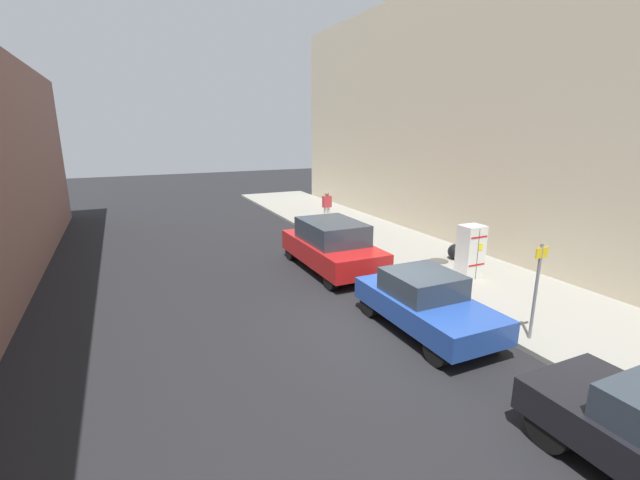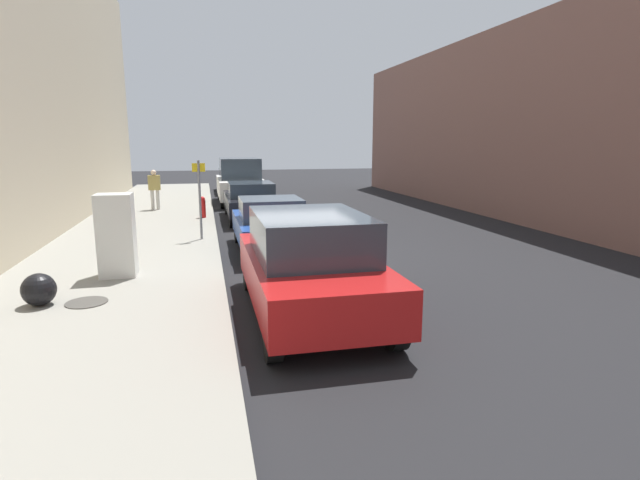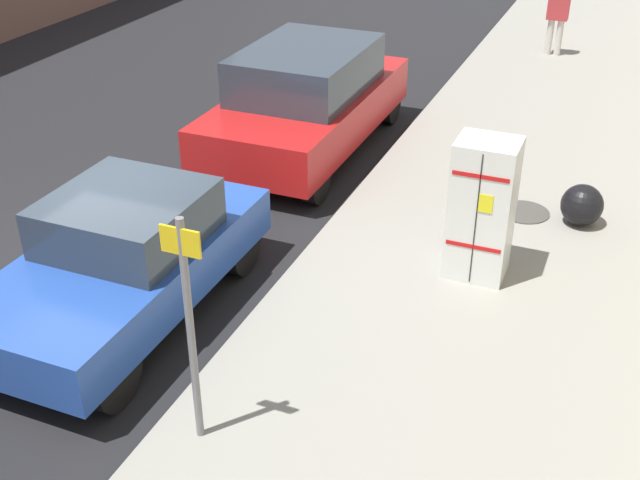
% 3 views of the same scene
% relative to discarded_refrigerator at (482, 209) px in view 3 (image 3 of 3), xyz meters
% --- Properties ---
extents(ground_plane, '(80.00, 80.00, 0.00)m').
position_rel_discarded_refrigerator_xyz_m(ground_plane, '(4.14, 1.69, -0.98)').
color(ground_plane, black).
extents(sidewalk_slab, '(4.58, 44.00, 0.12)m').
position_rel_discarded_refrigerator_xyz_m(sidewalk_slab, '(-0.16, 1.69, -0.92)').
color(sidewalk_slab, gray).
rests_on(sidewalk_slab, ground).
extents(discarded_refrigerator, '(0.71, 0.61, 1.72)m').
position_rel_discarded_refrigerator_xyz_m(discarded_refrigerator, '(0.00, 0.00, 0.00)').
color(discarded_refrigerator, silver).
rests_on(discarded_refrigerator, sidewalk_slab).
extents(manhole_cover, '(0.70, 0.70, 0.02)m').
position_rel_discarded_refrigerator_xyz_m(manhole_cover, '(-0.28, -1.78, -0.85)').
color(manhole_cover, '#47443F').
rests_on(manhole_cover, sidewalk_slab).
extents(street_sign_post, '(0.36, 0.07, 2.24)m').
position_rel_discarded_refrigerator_xyz_m(street_sign_post, '(1.68, 3.73, 0.41)').
color(street_sign_post, slate).
rests_on(street_sign_post, sidewalk_slab).
extents(trash_bag, '(0.56, 0.56, 0.56)m').
position_rel_discarded_refrigerator_xyz_m(trash_bag, '(-1.02, -1.75, -0.58)').
color(trash_bag, black).
rests_on(trash_bag, sidewalk_slab).
extents(pedestrian_standing_near, '(0.44, 0.22, 1.53)m').
position_rel_discarded_refrigerator_xyz_m(pedestrian_standing_near, '(0.49, -9.49, 0.01)').
color(pedestrian_standing_near, beige).
rests_on(pedestrian_standing_near, sidewalk_slab).
extents(parked_suv_red, '(1.99, 4.54, 1.73)m').
position_rel_discarded_refrigerator_xyz_m(parked_suv_red, '(3.48, -2.89, -0.10)').
color(parked_suv_red, red).
rests_on(parked_suv_red, ground).
extents(parked_hatchback_blue, '(1.77, 3.85, 1.44)m').
position_rel_discarded_refrigerator_xyz_m(parked_hatchback_blue, '(3.48, 2.19, -0.25)').
color(parked_hatchback_blue, '#23479E').
rests_on(parked_hatchback_blue, ground).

